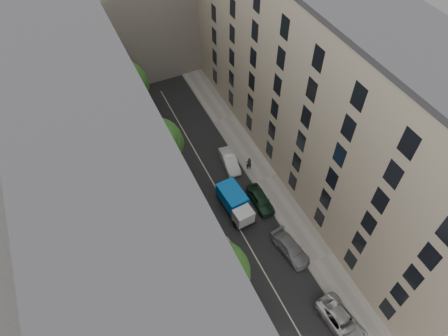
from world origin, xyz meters
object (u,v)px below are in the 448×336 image
car_left_3 (190,205)px  car_left_4 (183,175)px  tarp_truck (235,203)px  car_left_2 (228,261)px  car_left_1 (245,295)px  tree_far (126,85)px  car_right_1 (291,249)px  lamp_post (212,251)px  tree_near (219,274)px  car_right_0 (342,322)px  pedestrian (249,163)px  car_right_2 (260,199)px  car_right_3 (229,161)px  tree_mid (160,143)px  car_left_5 (161,147)px

car_left_3 → car_left_4: car_left_3 is taller
tarp_truck → car_left_2: bearing=-126.5°
car_left_1 → tree_far: 27.45m
tree_far → car_left_3: bearing=-84.8°
tarp_truck → car_right_1: size_ratio=1.15×
lamp_post → car_left_2: bearing=7.4°
car_left_3 → tree_near: bearing=-102.8°
car_left_4 → car_right_0: (6.40, -20.95, 0.03)m
pedestrian → tree_near: bearing=64.8°
car_left_2 → car_right_2: bearing=37.9°
tree_near → car_left_1: bearing=-7.1°
car_right_0 → car_right_3: car_right_0 is taller
tarp_truck → car_right_2: (2.81, -0.36, -0.58)m
tarp_truck → pedestrian: size_ratio=3.02×
tree_mid → tree_far: size_ratio=0.96×
car_left_2 → car_right_3: size_ratio=1.24×
car_left_3 → lamp_post: size_ratio=0.76×
pedestrian → car_left_4: bearing=-3.5°
car_right_2 → pedestrian: 4.94m
car_right_1 → pedestrian: size_ratio=2.63×
tree_near → car_right_1: bearing=13.4°
car_right_0 → tarp_truck: bearing=96.6°
tree_far → lamp_post: tree_far is taller
car_left_3 → tree_mid: size_ratio=0.60×
car_left_5 → car_right_3: bearing=-46.5°
car_left_3 → car_left_2: bearing=-88.7°
pedestrian → car_right_3: bearing=-31.1°
car_right_1 → lamp_post: 8.52m
car_left_3 → tree_far: size_ratio=0.58×
tarp_truck → tree_far: bearing=103.2°
car_left_4 → tree_near: size_ratio=0.44×
car_left_4 → lamp_post: lamp_post is taller
tree_far → pedestrian: tree_far is taller
tree_near → tree_far: 26.60m
tarp_truck → car_left_5: size_ratio=1.28×
car_left_1 → car_left_2: bearing=82.8°
tree_far → tree_mid: bearing=-87.2°
car_right_3 → tree_far: bearing=130.2°
car_right_0 → pedestrian: size_ratio=2.96×
tree_mid → car_left_3: bearing=-80.2°
car_left_4 → tree_near: 16.23m
car_left_5 → tree_near: size_ratio=0.45×
car_right_2 → car_left_3: bearing=161.3°
car_left_1 → tree_mid: (-1.70, 16.29, 4.85)m
car_left_4 → tarp_truck: bearing=-63.8°
car_left_2 → car_right_1: car_left_2 is taller
tree_mid → lamp_post: (0.12, -12.90, -1.40)m
tree_mid → car_right_2: bearing=-44.0°
tree_far → pedestrian: size_ratio=4.97×
tree_near → tree_far: (0.10, 26.59, -0.49)m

